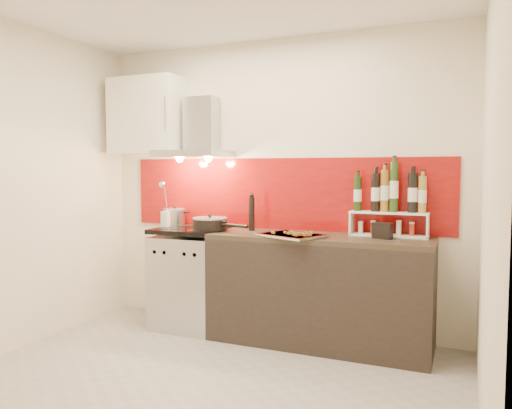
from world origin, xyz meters
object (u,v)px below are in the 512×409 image
at_px(stock_pot, 174,216).
at_px(baking_tray, 292,235).
at_px(saute_pan, 210,224).
at_px(range_stove, 192,279).
at_px(pepper_mill, 252,212).
at_px(counter, 319,290).

relative_size(stock_pot, baking_tray, 0.35).
bearing_deg(saute_pan, range_stove, 165.53).
height_order(pepper_mill, baking_tray, pepper_mill).
relative_size(range_stove, saute_pan, 1.58).
bearing_deg(counter, baking_tray, -137.10).
distance_m(range_stove, saute_pan, 0.57).
distance_m(range_stove, pepper_mill, 0.84).
bearing_deg(stock_pot, range_stove, -30.22).
bearing_deg(saute_pan, counter, 3.76).
distance_m(saute_pan, baking_tray, 0.80).
height_order(saute_pan, pepper_mill, pepper_mill).
bearing_deg(stock_pot, pepper_mill, -4.45).
relative_size(range_stove, pepper_mill, 2.75).
xyz_separation_m(counter, baking_tray, (-0.18, -0.17, 0.47)).
height_order(counter, pepper_mill, pepper_mill).
bearing_deg(saute_pan, pepper_mill, 25.67).
height_order(range_stove, counter, range_stove).
height_order(counter, stock_pot, stock_pot).
bearing_deg(baking_tray, pepper_mill, 150.81).
bearing_deg(counter, stock_pot, 173.90).
distance_m(counter, baking_tray, 0.53).
bearing_deg(pepper_mill, stock_pot, 175.55).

